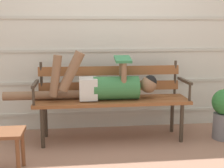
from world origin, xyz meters
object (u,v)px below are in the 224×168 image
(footstool, at_px, (2,140))
(potted_plant, at_px, (224,112))
(park_bench, at_px, (111,95))
(reclining_person, at_px, (103,86))

(footstool, bearing_deg, potted_plant, 14.14)
(park_bench, distance_m, footstool, 1.35)
(potted_plant, bearing_deg, reclining_person, 174.60)
(park_bench, xyz_separation_m, potted_plant, (1.30, -0.20, -0.19))
(park_bench, bearing_deg, potted_plant, -8.77)
(park_bench, xyz_separation_m, reclining_person, (-0.10, -0.07, 0.12))
(reclining_person, xyz_separation_m, footstool, (-0.96, -0.73, -0.34))
(reclining_person, relative_size, footstool, 4.47)
(reclining_person, bearing_deg, footstool, -142.79)
(reclining_person, distance_m, potted_plant, 1.45)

